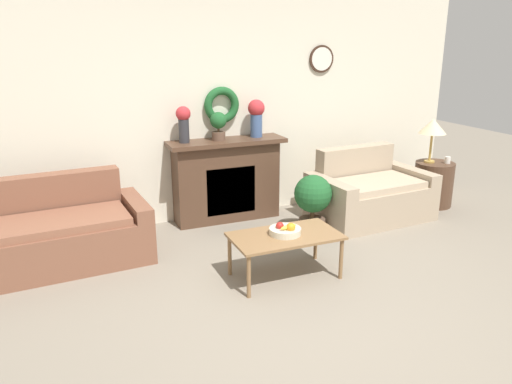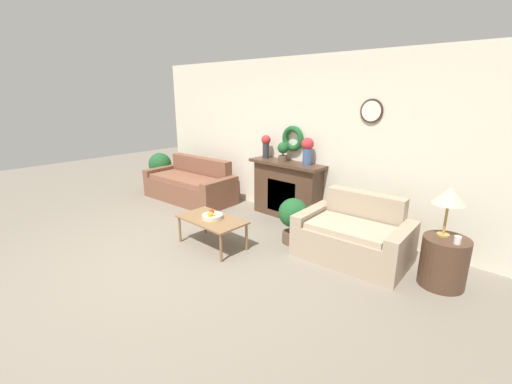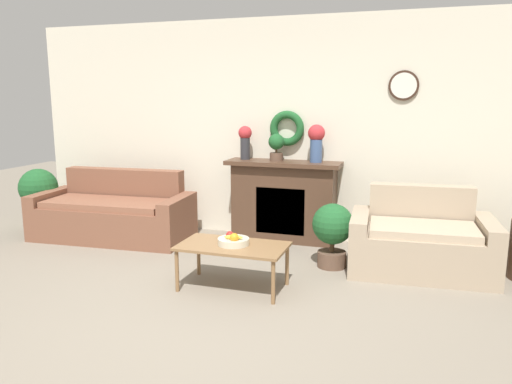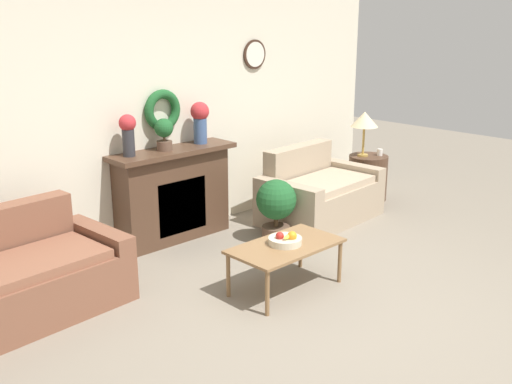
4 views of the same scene
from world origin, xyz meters
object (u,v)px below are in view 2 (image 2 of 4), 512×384
at_px(vase_on_mantel_right, 307,149).
at_px(potted_plant_on_mantel, 283,151).
at_px(side_table_by_loveseat, 444,262).
at_px(mug, 458,240).
at_px(couch_left, 191,185).
at_px(fireplace, 287,189).
at_px(potted_plant_floor_by_couch, 160,166).
at_px(vase_on_mantel_left, 266,145).
at_px(fruit_bowl, 212,216).
at_px(table_lamp, 449,197).
at_px(coffee_table, 212,221).
at_px(loveseat_right, 354,237).
at_px(potted_plant_floor_by_loveseat, 293,217).

height_order(vase_on_mantel_right, potted_plant_on_mantel, vase_on_mantel_right).
relative_size(side_table_by_loveseat, mug, 6.67).
bearing_deg(couch_left, mug, -4.94).
bearing_deg(vase_on_mantel_right, fireplace, -179.17).
bearing_deg(potted_plant_floor_by_couch, vase_on_mantel_left, 10.26).
xyz_separation_m(fruit_bowl, vase_on_mantel_left, (-0.47, 1.67, 0.77)).
bearing_deg(side_table_by_loveseat, potted_plant_floor_by_couch, 179.43).
distance_m(table_lamp, potted_plant_floor_by_couch, 5.90).
distance_m(vase_on_mantel_left, vase_on_mantel_right, 0.89).
relative_size(fireplace, coffee_table, 1.40).
bearing_deg(fruit_bowl, vase_on_mantel_left, 105.66).
distance_m(loveseat_right, potted_plant_floor_by_loveseat, 0.90).
xyz_separation_m(loveseat_right, potted_plant_floor_by_couch, (-4.87, 0.14, 0.22)).
bearing_deg(loveseat_right, vase_on_mantel_left, 159.40).
bearing_deg(potted_plant_floor_by_loveseat, table_lamp, 8.94).
relative_size(couch_left, potted_plant_on_mantel, 6.07).
distance_m(couch_left, vase_on_mantel_left, 1.90).
xyz_separation_m(fruit_bowl, vase_on_mantel_right, (0.42, 1.67, 0.79)).
bearing_deg(vase_on_mantel_right, fruit_bowl, -104.07).
bearing_deg(fireplace, potted_plant_floor_by_couch, -171.39).
bearing_deg(vase_on_mantel_left, vase_on_mantel_right, 0.00).
xyz_separation_m(couch_left, coffee_table, (2.03, -1.13, 0.08)).
bearing_deg(potted_plant_floor_by_loveseat, loveseat_right, 10.66).
distance_m(coffee_table, vase_on_mantel_right, 1.94).
distance_m(loveseat_right, coffee_table, 1.96).
height_order(fireplace, potted_plant_floor_by_loveseat, fireplace).
height_order(loveseat_right, potted_plant_floor_by_loveseat, loveseat_right).
xyz_separation_m(loveseat_right, vase_on_mantel_left, (-2.12, 0.64, 0.93)).
distance_m(fruit_bowl, potted_plant_floor_by_couch, 3.43).
bearing_deg(loveseat_right, potted_plant_floor_by_loveseat, -173.19).
xyz_separation_m(vase_on_mantel_left, potted_plant_floor_by_couch, (-2.75, -0.50, -0.71)).
height_order(side_table_by_loveseat, mug, mug).
bearing_deg(vase_on_mantel_right, table_lamp, -12.74).
distance_m(side_table_by_loveseat, table_lamp, 0.76).
xyz_separation_m(table_lamp, vase_on_mantel_left, (-3.13, 0.51, 0.19)).
relative_size(fireplace, vase_on_mantel_left, 3.39).
relative_size(coffee_table, side_table_by_loveseat, 1.72).
bearing_deg(side_table_by_loveseat, table_lamp, 141.34).
bearing_deg(couch_left, fireplace, 10.92).
xyz_separation_m(potted_plant_on_mantel, potted_plant_floor_by_couch, (-3.15, -0.48, -0.66)).
relative_size(fireplace, mug, 16.10).
relative_size(fireplace, fruit_bowl, 4.79).
height_order(mug, potted_plant_floor_by_couch, potted_plant_floor_by_couch).
height_order(coffee_table, fruit_bowl, fruit_bowl).
distance_m(mug, potted_plant_floor_by_couch, 6.05).
height_order(couch_left, mug, couch_left).
bearing_deg(mug, coffee_table, -159.92).
relative_size(coffee_table, fruit_bowl, 3.41).
relative_size(side_table_by_loveseat, potted_plant_floor_by_loveseat, 0.86).
bearing_deg(vase_on_mantel_right, coffee_table, -104.12).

